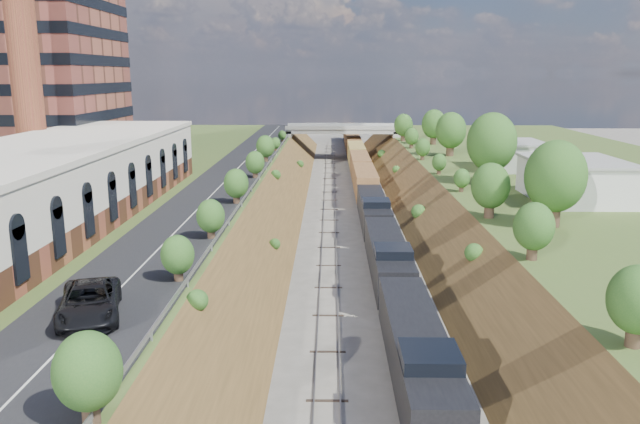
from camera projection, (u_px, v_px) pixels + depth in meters
platform_left at (79, 205)px, 75.63m from camera, size 44.00×180.00×5.00m
platform_right at (626, 207)px, 74.54m from camera, size 44.00×180.00×5.00m
embankment_left at (260, 226)px, 75.81m from camera, size 10.00×180.00×10.00m
embankment_right at (441, 227)px, 75.44m from camera, size 10.00×180.00×10.00m
rail_left_track at (329, 226)px, 75.65m from camera, size 1.58×180.00×0.18m
rail_right_track at (372, 226)px, 75.56m from camera, size 1.58×180.00×0.18m
road at (222, 185)px, 74.79m from camera, size 8.00×180.00×0.10m
guardrail at (256, 181)px, 74.42m from camera, size 0.10×171.00×0.70m
commercial_building at (29, 190)px, 52.77m from camera, size 14.30×62.30×7.00m
smokestack at (19, 8)px, 66.89m from camera, size 3.20×3.20×40.00m
overpass at (342, 136)px, 135.07m from camera, size 24.50×8.30×7.40m
white_building_near at (575, 181)px, 65.91m from camera, size 9.00×12.00×4.00m
white_building_far at (512, 156)px, 87.43m from camera, size 8.00×10.00×3.60m
tree_right_large at (556, 177)px, 53.79m from camera, size 5.25×5.25×7.61m
tree_left_crest at (165, 274)px, 35.25m from camera, size 2.45×2.45×3.55m
freight_train at (360, 168)px, 105.31m from camera, size 3.03×154.25×4.55m
suv at (90, 302)px, 33.77m from camera, size 4.88×7.31×1.86m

